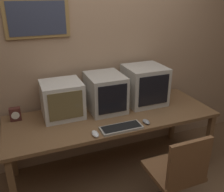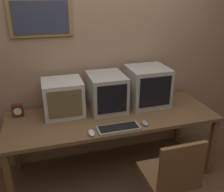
% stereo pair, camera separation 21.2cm
% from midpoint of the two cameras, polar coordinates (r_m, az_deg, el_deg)
% --- Properties ---
extents(wall_back, '(8.00, 0.08, 2.60)m').
position_cam_midpoint_polar(wall_back, '(2.86, -5.67, 9.78)').
color(wall_back, tan).
rests_on(wall_back, ground_plane).
extents(desk, '(2.19, 0.79, 0.74)m').
position_cam_midpoint_polar(desk, '(2.67, -2.28, -5.58)').
color(desk, brown).
rests_on(desk, ground_plane).
extents(monitor_left, '(0.41, 0.38, 0.37)m').
position_cam_midpoint_polar(monitor_left, '(2.63, -13.61, -0.79)').
color(monitor_left, beige).
rests_on(monitor_left, desk).
extents(monitor_center, '(0.38, 0.45, 0.40)m').
position_cam_midpoint_polar(monitor_center, '(2.70, -3.79, 0.79)').
color(monitor_center, '#B7B2A8').
rests_on(monitor_center, desk).
extents(monitor_right, '(0.43, 0.42, 0.43)m').
position_cam_midpoint_polar(monitor_right, '(2.87, 5.35, 2.50)').
color(monitor_right, '#B7B2A8').
rests_on(monitor_right, desk).
extents(keyboard_main, '(0.40, 0.16, 0.03)m').
position_cam_midpoint_polar(keyboard_main, '(2.38, -0.42, -7.32)').
color(keyboard_main, '#A8A399').
rests_on(keyboard_main, desk).
extents(mouse_near_keyboard, '(0.06, 0.10, 0.03)m').
position_cam_midpoint_polar(mouse_near_keyboard, '(2.49, 5.40, -5.91)').
color(mouse_near_keyboard, gray).
rests_on(mouse_near_keyboard, desk).
extents(mouse_far_corner, '(0.06, 0.12, 0.03)m').
position_cam_midpoint_polar(mouse_far_corner, '(2.29, -6.52, -8.65)').
color(mouse_far_corner, silver).
rests_on(mouse_far_corner, desk).
extents(desk_clock, '(0.11, 0.07, 0.14)m').
position_cam_midpoint_polar(desk_clock, '(2.73, -23.34, -3.89)').
color(desk_clock, '#4C231E').
rests_on(desk_clock, desk).
extents(office_chair, '(0.44, 0.44, 0.90)m').
position_cam_midpoint_polar(office_chair, '(2.36, 11.66, -18.60)').
color(office_chair, black).
rests_on(office_chair, ground_plane).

